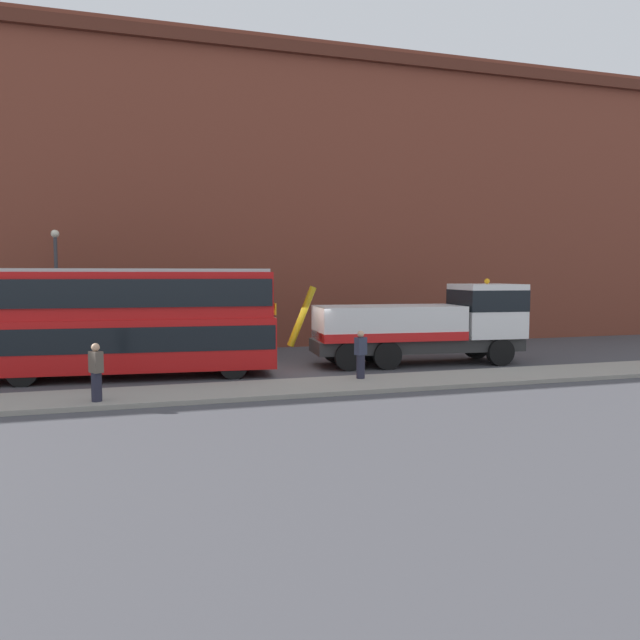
% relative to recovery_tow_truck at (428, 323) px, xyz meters
% --- Properties ---
extents(ground_plane, '(120.00, 120.00, 0.00)m').
position_rel_recovery_tow_truck_xyz_m(ground_plane, '(-5.92, 0.14, -1.76)').
color(ground_plane, '#424247').
extents(near_kerb, '(60.00, 2.80, 0.15)m').
position_rel_recovery_tow_truck_xyz_m(near_kerb, '(-5.92, -4.06, -1.68)').
color(near_kerb, gray).
rests_on(near_kerb, ground_plane).
extents(building_facade, '(60.00, 1.50, 16.00)m').
position_rel_recovery_tow_truck_xyz_m(building_facade, '(-5.92, 8.13, 6.31)').
color(building_facade, brown).
rests_on(building_facade, ground_plane).
extents(recovery_tow_truck, '(10.23, 3.36, 3.67)m').
position_rel_recovery_tow_truck_xyz_m(recovery_tow_truck, '(0.00, 0.00, 0.00)').
color(recovery_tow_truck, '#2D2D2D').
rests_on(recovery_tow_truck, ground_plane).
extents(double_decker_bus, '(11.18, 3.44, 4.06)m').
position_rel_recovery_tow_truck_xyz_m(double_decker_bus, '(-12.36, 0.04, 0.47)').
color(double_decker_bus, red).
rests_on(double_decker_bus, ground_plane).
extents(pedestrian_onlooker, '(0.44, 0.48, 1.71)m').
position_rel_recovery_tow_truck_xyz_m(pedestrian_onlooker, '(-13.09, -4.82, -0.77)').
color(pedestrian_onlooker, '#232333').
rests_on(pedestrian_onlooker, near_kerb).
extents(pedestrian_bystander, '(0.47, 0.40, 1.71)m').
position_rel_recovery_tow_truck_xyz_m(pedestrian_bystander, '(-4.33, -3.38, -0.77)').
color(pedestrian_bystander, '#232333').
rests_on(pedestrian_bystander, near_kerb).
extents(street_lamp, '(0.36, 0.36, 5.83)m').
position_rel_recovery_tow_truck_xyz_m(street_lamp, '(-15.35, 5.94, 1.71)').
color(street_lamp, '#38383D').
rests_on(street_lamp, ground_plane).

